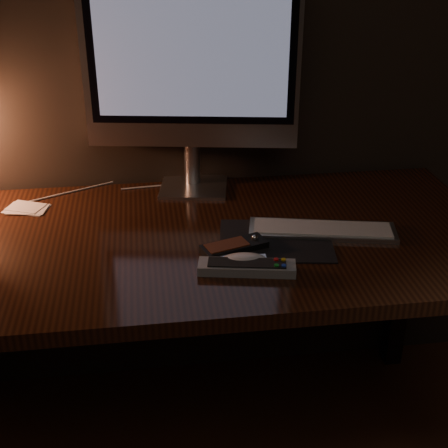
{
  "coord_description": "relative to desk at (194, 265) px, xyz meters",
  "views": [
    {
      "loc": [
        -0.12,
        0.42,
        1.51
      ],
      "look_at": [
        0.06,
        1.73,
        0.84
      ],
      "focal_mm": 50.0,
      "sensor_mm": 36.0,
      "label": 1
    }
  ],
  "objects": [
    {
      "name": "keyboard",
      "position": [
        0.33,
        -0.1,
        0.14
      ],
      "size": [
        0.4,
        0.19,
        0.01
      ],
      "primitive_type": "cube",
      "rotation": [
        0.0,
        0.0,
        -0.22
      ],
      "color": "silver",
      "rests_on": "desk"
    },
    {
      "name": "desk",
      "position": [
        0.0,
        0.0,
        0.0
      ],
      "size": [
        1.6,
        0.75,
        0.75
      ],
      "color": "black",
      "rests_on": "ground"
    },
    {
      "name": "papers",
      "position": [
        -0.46,
        0.16,
        0.13
      ],
      "size": [
        0.14,
        0.11,
        0.01
      ],
      "primitive_type": "cube",
      "rotation": [
        0.0,
        0.0,
        -0.32
      ],
      "color": "white",
      "rests_on": "desk"
    },
    {
      "name": "media_remote",
      "position": [
        0.09,
        -0.16,
        0.14
      ],
      "size": [
        0.18,
        0.11,
        0.03
      ],
      "rotation": [
        0.0,
        0.0,
        0.32
      ],
      "color": "black",
      "rests_on": "desk"
    },
    {
      "name": "monitor",
      "position": [
        0.02,
        0.23,
        0.51
      ],
      "size": [
        0.61,
        0.21,
        0.64
      ],
      "rotation": [
        0.0,
        0.0,
        -0.17
      ],
      "color": "silver",
      "rests_on": "desk"
    },
    {
      "name": "mouse",
      "position": [
        0.1,
        -0.24,
        0.14
      ],
      "size": [
        0.12,
        0.07,
        0.02
      ],
      "primitive_type": "ellipsoid",
      "rotation": [
        0.0,
        0.0,
        -0.08
      ],
      "color": "white",
      "rests_on": "desk"
    },
    {
      "name": "tv_remote",
      "position": [
        0.1,
        -0.27,
        0.14
      ],
      "size": [
        0.24,
        0.1,
        0.03
      ],
      "rotation": [
        0.0,
        0.0,
        -0.19
      ],
      "color": "#999B9E",
      "rests_on": "desk"
    },
    {
      "name": "mousepad",
      "position": [
        0.2,
        -0.13,
        0.13
      ],
      "size": [
        0.32,
        0.27,
        0.0
      ],
      "primitive_type": "cube",
      "rotation": [
        0.0,
        0.0,
        -0.15
      ],
      "color": "black",
      "rests_on": "desk"
    },
    {
      "name": "cable",
      "position": [
        -0.21,
        0.25,
        0.13
      ],
      "size": [
        0.57,
        0.14,
        0.01
      ],
      "primitive_type": "cylinder",
      "rotation": [
        0.0,
        1.57,
        0.24
      ],
      "color": "white",
      "rests_on": "desk"
    }
  ]
}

